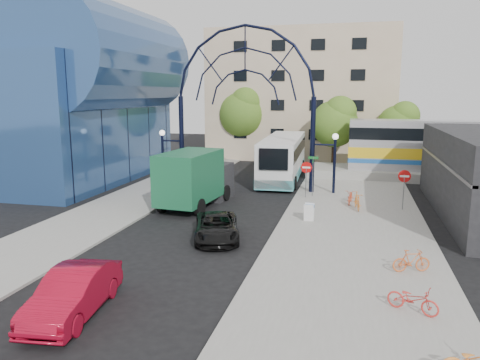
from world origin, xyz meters
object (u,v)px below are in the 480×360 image
(do_not_enter_sign, at_px, (404,180))
(black_suv, at_px, (217,227))
(stop_sign, at_px, (306,171))
(sandwich_board, at_px, (309,210))
(gateway_arch, at_px, (245,75))
(bike_near_a, at_px, (351,196))
(bike_near_b, at_px, (357,201))
(green_truck, at_px, (196,178))
(city_bus, at_px, (283,157))
(tree_north_a, at_px, (336,121))
(bike_far_b, at_px, (411,261))
(tree_north_b, at_px, (244,111))
(street_name_sign, at_px, (313,168))
(bike_far_a, at_px, (413,299))
(tree_north_c, at_px, (400,124))
(red_sedan, at_px, (73,293))

(do_not_enter_sign, distance_m, black_suv, 12.67)
(stop_sign, bearing_deg, sandwich_board, -82.43)
(gateway_arch, distance_m, bike_near_a, 11.60)
(stop_sign, relative_size, black_suv, 0.54)
(do_not_enter_sign, relative_size, bike_near_b, 1.39)
(green_truck, bearing_deg, bike_near_b, 11.18)
(sandwich_board, xyz_separation_m, city_bus, (-3.54, 13.59, 1.12))
(city_bus, distance_m, bike_near_a, 10.49)
(black_suv, bearing_deg, gateway_arch, 79.64)
(tree_north_a, bearing_deg, do_not_enter_sign, -72.97)
(stop_sign, bearing_deg, gateway_arch, 157.37)
(bike_far_b, bearing_deg, black_suv, 55.63)
(tree_north_a, relative_size, tree_north_b, 0.88)
(gateway_arch, height_order, street_name_sign, gateway_arch)
(bike_far_a, bearing_deg, bike_near_a, 32.71)
(tree_north_c, xyz_separation_m, green_truck, (-14.04, -19.57, -2.46))
(gateway_arch, bearing_deg, stop_sign, -22.63)
(tree_north_a, height_order, bike_far_a, tree_north_a)
(do_not_enter_sign, relative_size, bike_far_a, 1.46)
(do_not_enter_sign, bearing_deg, tree_north_c, 86.42)
(green_truck, height_order, bike_near_b, green_truck)
(bike_near_b, bearing_deg, black_suv, -140.90)
(city_bus, xyz_separation_m, green_truck, (-3.98, -11.22, -0.04))
(do_not_enter_sign, distance_m, red_sedan, 20.84)
(tree_north_a, bearing_deg, gateway_arch, -117.17)
(stop_sign, relative_size, bike_near_a, 1.42)
(gateway_arch, bearing_deg, sandwich_board, -55.09)
(gateway_arch, relative_size, street_name_sign, 4.87)
(tree_north_c, bearing_deg, red_sedan, -110.37)
(red_sedan, distance_m, bike_far_a, 11.19)
(tree_north_b, bearing_deg, do_not_enter_sign, -53.26)
(gateway_arch, xyz_separation_m, black_suv, (1.40, -12.16, -7.92))
(city_bus, bearing_deg, bike_near_a, -58.75)
(tree_north_b, distance_m, bike_far_b, 34.14)
(city_bus, bearing_deg, green_truck, -111.94)
(green_truck, xyz_separation_m, black_suv, (3.31, -6.51, -1.18))
(tree_north_a, bearing_deg, green_truck, -114.58)
(do_not_enter_sign, height_order, bike_far_a, do_not_enter_sign)
(city_bus, distance_m, bike_far_a, 25.35)
(gateway_arch, xyz_separation_m, bike_far_a, (10.00, -18.47, -7.99))
(stop_sign, distance_m, tree_north_c, 17.68)
(bike_far_a, bearing_deg, street_name_sign, 40.39)
(stop_sign, relative_size, bike_far_a, 1.47)
(bike_far_b, bearing_deg, bike_near_a, -6.00)
(green_truck, bearing_deg, street_name_sign, 36.33)
(tree_north_a, xyz_separation_m, city_bus, (-4.06, -6.36, -2.74))
(tree_north_c, relative_size, bike_near_a, 3.69)
(bike_near_a, height_order, bike_far_a, bike_near_a)
(bike_near_a, distance_m, bike_far_b, 11.92)
(tree_north_b, xyz_separation_m, bike_near_b, (12.13, -20.56, -4.61))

